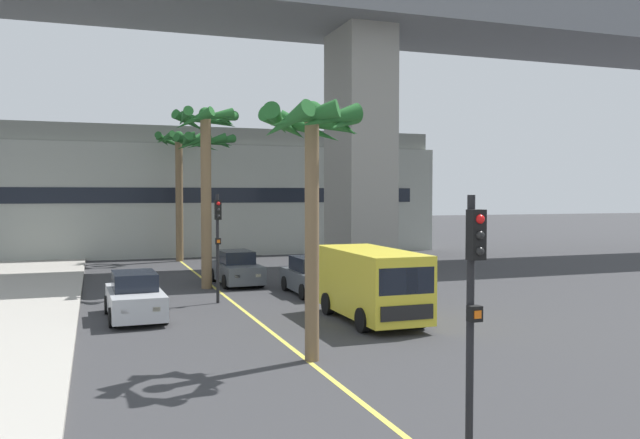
{
  "coord_description": "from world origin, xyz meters",
  "views": [
    {
      "loc": [
        -5.05,
        -0.45,
        4.22
      ],
      "look_at": [
        0.0,
        14.0,
        3.61
      ],
      "focal_mm": 36.39,
      "sensor_mm": 36.0,
      "label": 1
    }
  ],
  "objects_px": {
    "car_queue_front": "(135,297)",
    "palm_tree_mid_median": "(205,161)",
    "car_queue_third": "(236,269)",
    "palm_tree_farthest_median": "(206,148)",
    "palm_tree_far_median": "(179,161)",
    "delivery_van": "(371,282)",
    "traffic_light_median_far": "(218,233)",
    "palm_tree_near_median": "(312,146)",
    "car_queue_second": "(312,277)",
    "traffic_light_median_near": "(473,293)"
  },
  "relations": [
    {
      "from": "traffic_light_median_far",
      "to": "palm_tree_mid_median",
      "type": "xyz_separation_m",
      "value": [
        1.0,
        9.14,
        3.19
      ]
    },
    {
      "from": "traffic_light_median_far",
      "to": "car_queue_third",
      "type": "bearing_deg",
      "value": 70.51
    },
    {
      "from": "car_queue_front",
      "to": "palm_tree_mid_median",
      "type": "distance_m",
      "value": 13.06
    },
    {
      "from": "palm_tree_far_median",
      "to": "car_queue_front",
      "type": "bearing_deg",
      "value": -101.53
    },
    {
      "from": "car_queue_front",
      "to": "palm_tree_near_median",
      "type": "xyz_separation_m",
      "value": [
        3.91,
        -7.2,
        4.68
      ]
    },
    {
      "from": "car_queue_third",
      "to": "traffic_light_median_far",
      "type": "relative_size",
      "value": 0.99
    },
    {
      "from": "car_queue_third",
      "to": "delivery_van",
      "type": "bearing_deg",
      "value": -76.63
    },
    {
      "from": "traffic_light_median_near",
      "to": "palm_tree_far_median",
      "type": "distance_m",
      "value": 32.67
    },
    {
      "from": "palm_tree_near_median",
      "to": "traffic_light_median_near",
      "type": "bearing_deg",
      "value": -87.76
    },
    {
      "from": "delivery_van",
      "to": "palm_tree_mid_median",
      "type": "bearing_deg",
      "value": 102.47
    },
    {
      "from": "traffic_light_median_near",
      "to": "traffic_light_median_far",
      "type": "xyz_separation_m",
      "value": [
        -0.97,
        16.16,
        0.0
      ]
    },
    {
      "from": "car_queue_front",
      "to": "palm_tree_mid_median",
      "type": "bearing_deg",
      "value": 69.49
    },
    {
      "from": "car_queue_second",
      "to": "car_queue_third",
      "type": "height_order",
      "value": "same"
    },
    {
      "from": "car_queue_front",
      "to": "palm_tree_farthest_median",
      "type": "height_order",
      "value": "palm_tree_farthest_median"
    },
    {
      "from": "palm_tree_far_median",
      "to": "traffic_light_median_far",
      "type": "bearing_deg",
      "value": -91.94
    },
    {
      "from": "delivery_van",
      "to": "palm_tree_farthest_median",
      "type": "distance_m",
      "value": 11.17
    },
    {
      "from": "car_queue_second",
      "to": "traffic_light_median_far",
      "type": "relative_size",
      "value": 0.98
    },
    {
      "from": "car_queue_third",
      "to": "traffic_light_median_far",
      "type": "xyz_separation_m",
      "value": [
        -1.76,
        -4.96,
        1.99
      ]
    },
    {
      "from": "delivery_van",
      "to": "traffic_light_median_near",
      "type": "height_order",
      "value": "traffic_light_median_near"
    },
    {
      "from": "delivery_van",
      "to": "palm_tree_mid_median",
      "type": "height_order",
      "value": "palm_tree_mid_median"
    },
    {
      "from": "car_queue_front",
      "to": "palm_tree_far_median",
      "type": "height_order",
      "value": "palm_tree_far_median"
    },
    {
      "from": "palm_tree_far_median",
      "to": "car_queue_third",
      "type": "bearing_deg",
      "value": -83.95
    },
    {
      "from": "car_queue_second",
      "to": "traffic_light_median_near",
      "type": "height_order",
      "value": "traffic_light_median_near"
    },
    {
      "from": "car_queue_front",
      "to": "delivery_van",
      "type": "bearing_deg",
      "value": -22.47
    },
    {
      "from": "car_queue_third",
      "to": "palm_tree_far_median",
      "type": "distance_m",
      "value": 12.68
    },
    {
      "from": "palm_tree_farthest_median",
      "to": "palm_tree_far_median",
      "type": "bearing_deg",
      "value": 88.63
    },
    {
      "from": "car_queue_front",
      "to": "traffic_light_median_near",
      "type": "bearing_deg",
      "value": -73.49
    },
    {
      "from": "car_queue_second",
      "to": "traffic_light_median_far",
      "type": "distance_m",
      "value": 4.71
    },
    {
      "from": "delivery_van",
      "to": "palm_tree_farthest_median",
      "type": "relative_size",
      "value": 0.65
    },
    {
      "from": "car_queue_front",
      "to": "car_queue_third",
      "type": "relative_size",
      "value": 1.0
    },
    {
      "from": "car_queue_third",
      "to": "palm_tree_far_median",
      "type": "relative_size",
      "value": 0.51
    },
    {
      "from": "delivery_van",
      "to": "palm_tree_mid_median",
      "type": "xyz_separation_m",
      "value": [
        -3.16,
        14.26,
        4.62
      ]
    },
    {
      "from": "car_queue_second",
      "to": "delivery_van",
      "type": "xyz_separation_m",
      "value": [
        0.0,
        -6.11,
        0.57
      ]
    },
    {
      "from": "palm_tree_farthest_median",
      "to": "traffic_light_median_near",
      "type": "bearing_deg",
      "value": -87.99
    },
    {
      "from": "traffic_light_median_far",
      "to": "palm_tree_mid_median",
      "type": "relative_size",
      "value": 0.57
    },
    {
      "from": "car_queue_second",
      "to": "car_queue_third",
      "type": "distance_m",
      "value": 4.64
    },
    {
      "from": "car_queue_front",
      "to": "car_queue_third",
      "type": "xyz_separation_m",
      "value": [
        4.96,
        7.04,
        0.0
      ]
    },
    {
      "from": "delivery_van",
      "to": "palm_tree_near_median",
      "type": "height_order",
      "value": "palm_tree_near_median"
    },
    {
      "from": "palm_tree_near_median",
      "to": "car_queue_second",
      "type": "bearing_deg",
      "value": 71.45
    },
    {
      "from": "car_queue_front",
      "to": "traffic_light_median_far",
      "type": "relative_size",
      "value": 0.99
    },
    {
      "from": "car_queue_third",
      "to": "palm_tree_mid_median",
      "type": "xyz_separation_m",
      "value": [
        -0.76,
        4.18,
        5.18
      ]
    },
    {
      "from": "delivery_van",
      "to": "palm_tree_far_median",
      "type": "xyz_separation_m",
      "value": [
        -3.6,
        21.44,
        4.93
      ]
    },
    {
      "from": "car_queue_second",
      "to": "delivery_van",
      "type": "height_order",
      "value": "delivery_van"
    },
    {
      "from": "palm_tree_mid_median",
      "to": "delivery_van",
      "type": "bearing_deg",
      "value": -77.53
    },
    {
      "from": "delivery_van",
      "to": "car_queue_second",
      "type": "bearing_deg",
      "value": 90.03
    },
    {
      "from": "car_queue_third",
      "to": "delivery_van",
      "type": "height_order",
      "value": "delivery_van"
    },
    {
      "from": "car_queue_third",
      "to": "traffic_light_median_near",
      "type": "relative_size",
      "value": 0.99
    },
    {
      "from": "car_queue_front",
      "to": "palm_tree_mid_median",
      "type": "height_order",
      "value": "palm_tree_mid_median"
    },
    {
      "from": "palm_tree_near_median",
      "to": "car_queue_third",
      "type": "bearing_deg",
      "value": 85.77
    },
    {
      "from": "traffic_light_median_near",
      "to": "palm_tree_near_median",
      "type": "height_order",
      "value": "palm_tree_near_median"
    }
  ]
}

